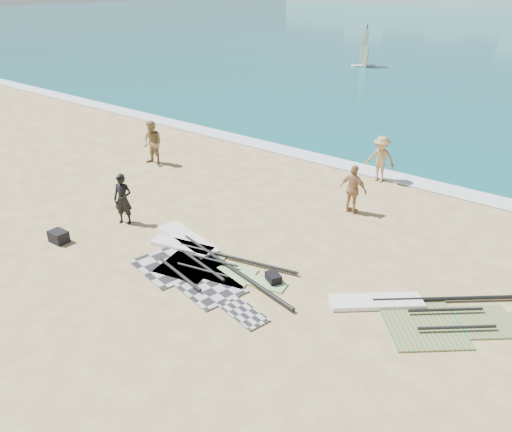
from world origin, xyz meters
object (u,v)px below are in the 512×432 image
Objects in this scene: gear_bag_far at (273,278)px; person_wetsuit at (123,199)px; gear_bag_near at (59,237)px; rig_green at (202,259)px; beachgoer_mid at (380,159)px; rig_grey at (196,260)px; rig_orange at (426,312)px; beachgoer_left at (153,143)px; beachgoer_back at (353,189)px.

gear_bag_far is 6.33m from person_wetsuit.
person_wetsuit is (-6.29, -0.21, 0.76)m from gear_bag_far.
gear_bag_near is 2.39m from person_wetsuit.
rig_green is 9.45m from beachgoer_mid.
rig_grey is at bearing -167.29° from gear_bag_far.
gear_bag_near reaches higher than rig_orange.
person_wetsuit is (-3.89, 0.18, 0.85)m from rig_green.
beachgoer_left is (-14.06, 3.16, 0.95)m from rig_orange.
gear_bag_far is (2.40, 0.39, 0.09)m from rig_green.
beachgoer_left is at bearing 125.88° from rig_orange.
person_wetsuit is (-10.17, -1.50, 0.85)m from rig_orange.
gear_bag_near reaches higher than gear_bag_far.
beachgoer_left is at bearing -156.84° from beachgoer_mid.
beachgoer_mid is at bearing 82.26° from rig_orange.
gear_bag_far is (2.49, 0.56, 0.09)m from rig_grey.
beachgoer_back reaches higher than rig_orange.
beachgoer_left is at bearing 156.42° from gear_bag_far.
beachgoer_back is (-0.58, 5.50, 0.76)m from gear_bag_far.
gear_bag_near is (-10.72, -3.72, 0.14)m from rig_orange.
person_wetsuit is at bearing 163.86° from rig_green.
person_wetsuit is 6.07m from beachgoer_left.
rig_green is (0.09, 0.17, -0.00)m from rig_grey.
beachgoer_mid is (5.62, 11.37, 0.78)m from gear_bag_near.
gear_bag_far is 9.06m from beachgoer_mid.
rig_green is at bearing 73.74° from rig_grey.
person_wetsuit is at bearing 146.92° from rig_orange.
gear_bag_far is at bearing -28.64° from beachgoer_left.
beachgoer_left reaches higher than rig_green.
rig_green is 2.59× the size of beachgoer_mid.
gear_bag_near is at bearing -69.15° from beachgoer_left.
rig_orange is 2.63× the size of beachgoer_left.
beachgoer_mid reaches higher than gear_bag_far.
gear_bag_near reaches higher than rig_green.
beachgoer_mid is at bearing 63.72° from gear_bag_near.
gear_bag_near is 1.28× the size of gear_bag_far.
beachgoer_left is at bearing 103.13° from person_wetsuit.
rig_grey is 3.48× the size of beachgoer_back.
rig_grey is 3.15× the size of beachgoer_left.
gear_bag_far is at bearing 19.59° from gear_bag_near.
rig_orange is 8.74× the size of gear_bag_near.
gear_bag_near is 7.26m from gear_bag_far.
rig_orange is 9.25m from beachgoer_mid.
rig_green is 2.43m from gear_bag_far.
beachgoer_back is at bearing 96.03° from gear_bag_far.
rig_grey is at bearing -131.56° from rig_green.
rig_green is at bearing 153.49° from rig_orange.
person_wetsuit is at bearing -122.43° from beachgoer_mid.
beachgoer_left is at bearing 8.77° from beachgoer_back.
rig_orange is at bearing 139.20° from beachgoer_back.
rig_orange is (6.28, 1.68, 0.00)m from rig_green.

